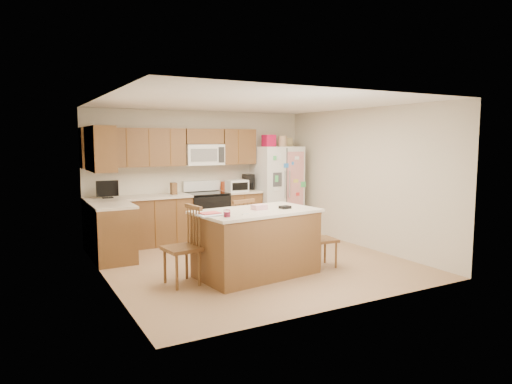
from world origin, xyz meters
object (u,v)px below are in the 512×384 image
windsor_chair_left (183,247)px  windsor_chair_right (322,239)px  stove (206,215)px  island (256,242)px  refrigerator (277,189)px  windsor_chair_back (238,233)px

windsor_chair_left → windsor_chair_right: (2.14, -0.20, -0.08)m
stove → island: bearing=-96.5°
refrigerator → windsor_chair_left: bearing=-140.6°
island → windsor_chair_back: 0.69m
stove → windsor_chair_left: size_ratio=1.06×
stove → windsor_chair_left: 2.81m
windsor_chair_back → windsor_chair_left: bearing=-151.8°
stove → windsor_chair_left: bearing=-118.8°
stove → windsor_chair_right: 2.78m
refrigerator → windsor_chair_left: 3.81m
island → windsor_chair_left: windsor_chair_left is taller
stove → windsor_chair_right: bearing=-73.6°
windsor_chair_back → windsor_chair_right: 1.31m
island → windsor_chair_back: size_ratio=1.81×
windsor_chair_right → windsor_chair_back: bearing=142.5°
stove → island: 2.58m
refrigerator → windsor_chair_back: size_ratio=1.99×
refrigerator → windsor_chair_right: 2.76m
windsor_chair_left → windsor_chair_right: size_ratio=1.18×
windsor_chair_back → island: bearing=-93.8°
windsor_chair_left → windsor_chair_back: bearing=28.2°
refrigerator → windsor_chair_left: size_ratio=1.92×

